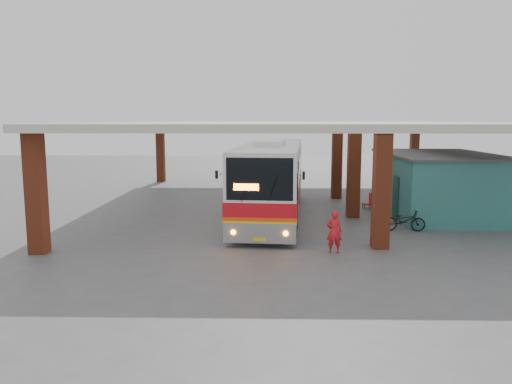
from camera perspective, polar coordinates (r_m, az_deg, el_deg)
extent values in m
plane|color=#515154|center=(21.98, 4.52, -4.36)|extent=(90.00, 90.00, 0.00)
cube|color=#993F21|center=(19.08, 14.14, 0.12)|extent=(0.60, 0.60, 4.35)
cube|color=#993F21|center=(24.92, 11.10, 2.08)|extent=(0.60, 0.60, 4.35)
cube|color=#993F21|center=(30.82, 9.22, 3.29)|extent=(0.60, 0.60, 4.35)
cube|color=#993F21|center=(19.45, -23.83, -0.19)|extent=(0.60, 0.60, 4.35)
cube|color=#993F21|center=(39.38, -10.85, 4.32)|extent=(0.60, 0.60, 4.35)
cube|color=#993F21|center=(40.12, 17.61, 4.15)|extent=(0.60, 0.60, 4.35)
cube|color=beige|center=(27.97, 4.91, 7.64)|extent=(21.00, 23.00, 0.30)
cube|color=#2F7577|center=(27.08, 20.12, 0.78)|extent=(5.00, 8.00, 3.00)
cube|color=#484848|center=(26.94, 20.29, 4.05)|extent=(5.20, 8.20, 0.12)
cube|color=#153A31|center=(25.00, 15.70, -0.66)|extent=(0.08, 0.95, 2.10)
cube|color=black|center=(27.79, 14.24, 1.83)|extent=(0.08, 1.20, 1.00)
cube|color=black|center=(27.78, 14.18, 1.83)|extent=(0.04, 1.30, 1.10)
cube|color=silver|center=(24.79, 1.82, 1.96)|extent=(3.75, 13.24, 3.05)
cube|color=silver|center=(23.58, 1.65, 5.61)|extent=(1.56, 3.36, 0.27)
cube|color=gray|center=(18.80, 0.45, -4.63)|extent=(2.77, 0.65, 0.76)
cube|color=red|center=(24.86, 1.82, 0.58)|extent=(3.79, 13.25, 0.54)
cube|color=#F1440D|center=(24.91, 1.81, -0.20)|extent=(3.79, 13.25, 0.14)
cube|color=yellow|center=(24.93, 1.81, -0.48)|extent=(3.79, 13.25, 0.11)
cube|color=black|center=(18.30, 0.41, 1.48)|extent=(2.47, 0.30, 1.58)
cube|color=black|center=(25.73, -1.09, 3.41)|extent=(0.82, 9.77, 0.98)
cube|color=black|center=(25.55, 5.04, 3.34)|extent=(0.82, 9.77, 0.98)
cube|color=#FF5905|center=(18.33, -1.14, 0.57)|extent=(0.93, 0.12, 0.24)
sphere|color=orange|center=(18.69, -2.62, -4.62)|extent=(0.20, 0.20, 0.20)
sphere|color=orange|center=(18.51, 3.41, -4.75)|extent=(0.20, 0.20, 0.20)
cube|color=yellow|center=(18.62, 0.38, -5.45)|extent=(0.49, 0.07, 0.13)
cylinder|color=black|center=(20.66, -2.36, -3.61)|extent=(0.43, 1.11, 1.09)
cylinder|color=black|center=(20.46, 4.21, -3.75)|extent=(0.43, 1.11, 1.09)
cylinder|color=black|center=(28.85, 0.00, -0.19)|extent=(0.43, 1.11, 1.09)
cylinder|color=black|center=(28.71, 4.69, -0.26)|extent=(0.43, 1.11, 1.09)
cylinder|color=black|center=(30.25, 0.27, 0.20)|extent=(0.43, 1.11, 1.09)
cylinder|color=black|center=(30.11, 4.75, 0.13)|extent=(0.43, 1.11, 1.09)
imported|color=black|center=(22.57, 16.57, -3.13)|extent=(1.84, 0.80, 0.94)
imported|color=red|center=(18.27, 8.92, -4.52)|extent=(0.58, 0.39, 1.57)
cube|color=red|center=(27.78, 12.55, -1.35)|extent=(0.47, 0.47, 0.06)
cube|color=red|center=(27.79, 12.95, -0.77)|extent=(0.08, 0.45, 0.64)
cylinder|color=black|center=(27.59, 12.27, -1.70)|extent=(0.03, 0.03, 0.21)
cylinder|color=black|center=(27.68, 12.99, -1.69)|extent=(0.03, 0.03, 0.21)
cylinder|color=black|center=(27.93, 12.09, -1.57)|extent=(0.03, 0.03, 0.21)
cylinder|color=black|center=(28.02, 12.80, -1.57)|extent=(0.03, 0.03, 0.21)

